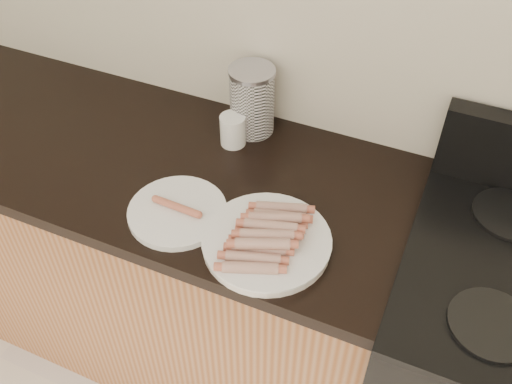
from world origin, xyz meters
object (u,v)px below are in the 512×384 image
at_px(main_plate, 267,243).
at_px(canister, 252,100).
at_px(side_plate, 177,212).
at_px(mug, 233,130).

relative_size(main_plate, canister, 1.50).
height_order(side_plate, mug, mug).
height_order(main_plate, canister, canister).
bearing_deg(main_plate, canister, 118.28).
distance_m(side_plate, canister, 0.40).
height_order(side_plate, canister, canister).
bearing_deg(canister, main_plate, -61.72).
relative_size(main_plate, mug, 3.33).
bearing_deg(main_plate, side_plate, 178.76).
bearing_deg(side_plate, mug, 88.74).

